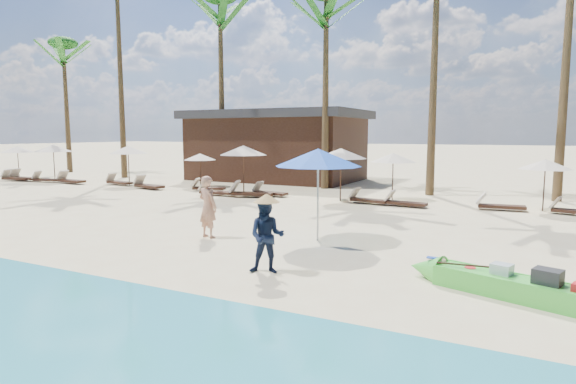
% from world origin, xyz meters
% --- Properties ---
extents(ground, '(240.00, 240.00, 0.00)m').
position_xyz_m(ground, '(0.00, 0.00, 0.00)').
color(ground, beige).
rests_on(ground, ground).
extents(wet_sand_strip, '(240.00, 4.50, 0.01)m').
position_xyz_m(wet_sand_strip, '(0.00, -5.00, 0.00)').
color(wet_sand_strip, tan).
rests_on(wet_sand_strip, ground).
extents(green_canoe, '(4.81, 1.82, 0.63)m').
position_xyz_m(green_canoe, '(6.40, -0.07, 0.21)').
color(green_canoe, '#47CE3F').
rests_on(green_canoe, ground).
extents(tourist, '(0.71, 0.53, 1.75)m').
position_xyz_m(tourist, '(-1.59, 1.57, 0.87)').
color(tourist, tan).
rests_on(tourist, ground).
extents(vendor_green, '(0.92, 0.82, 1.56)m').
position_xyz_m(vendor_green, '(1.57, -0.68, 0.78)').
color(vendor_green, '#141E39').
rests_on(vendor_green, ground).
extents(blue_umbrella, '(2.33, 2.33, 2.51)m').
position_xyz_m(blue_umbrella, '(1.30, 2.62, 2.27)').
color(blue_umbrella, '#99999E').
rests_on(blue_umbrella, ground).
extents(resort_parasol_0, '(2.02, 2.02, 2.08)m').
position_xyz_m(resort_parasol_0, '(-23.38, 10.61, 1.88)').
color(resort_parasol_0, '#351E16').
rests_on(resort_parasol_0, ground).
extents(lounger_0_left, '(1.97, 0.68, 0.66)m').
position_xyz_m(lounger_0_left, '(-21.55, 9.61, 0.22)').
color(lounger_0_left, '#351E16').
rests_on(lounger_0_left, ground).
extents(lounger_0_right, '(1.96, 0.97, 0.64)m').
position_xyz_m(lounger_0_right, '(-21.80, 9.30, 0.21)').
color(lounger_0_right, '#351E16').
rests_on(lounger_0_right, ground).
extents(resort_parasol_1, '(2.16, 2.16, 2.23)m').
position_xyz_m(resort_parasol_1, '(-19.65, 10.42, 2.01)').
color(resort_parasol_1, '#351E16').
rests_on(resort_parasol_1, ground).
extents(lounger_1_left, '(1.79, 0.83, 0.59)m').
position_xyz_m(lounger_1_left, '(-19.64, 9.73, 0.20)').
color(lounger_1_left, '#351E16').
rests_on(lounger_1_left, ground).
extents(lounger_1_right, '(1.99, 0.74, 0.66)m').
position_xyz_m(lounger_1_right, '(-17.53, 9.80, 0.22)').
color(lounger_1_right, '#351E16').
rests_on(lounger_1_right, ground).
extents(resort_parasol_2, '(2.15, 2.15, 2.21)m').
position_xyz_m(resort_parasol_2, '(-13.75, 10.68, 2.00)').
color(resort_parasol_2, '#351E16').
rests_on(resort_parasol_2, ground).
extents(lounger_2_left, '(1.81, 0.67, 0.60)m').
position_xyz_m(lounger_2_left, '(-14.41, 10.52, 0.20)').
color(lounger_2_left, '#351E16').
rests_on(lounger_2_left, ground).
extents(resort_parasol_3, '(1.77, 1.77, 1.82)m').
position_xyz_m(resort_parasol_3, '(-9.68, 11.84, 1.65)').
color(resort_parasol_3, '#351E16').
rests_on(resort_parasol_3, ground).
extents(lounger_3_left, '(2.00, 0.91, 0.65)m').
position_xyz_m(lounger_3_left, '(-11.58, 9.81, 0.22)').
color(lounger_3_left, '#351E16').
rests_on(lounger_3_left, ground).
extents(lounger_3_right, '(1.78, 1.00, 0.58)m').
position_xyz_m(lounger_3_right, '(-8.25, 10.47, 0.19)').
color(lounger_3_right, '#351E16').
rests_on(lounger_3_right, ground).
extents(resort_parasol_4, '(2.28, 2.28, 2.35)m').
position_xyz_m(resort_parasol_4, '(-5.80, 10.11, 2.11)').
color(resort_parasol_4, '#351E16').
rests_on(resort_parasol_4, ground).
extents(lounger_4_left, '(1.80, 0.67, 0.60)m').
position_xyz_m(lounger_4_left, '(-6.86, 9.23, 0.20)').
color(lounger_4_left, '#351E16').
rests_on(lounger_4_left, ground).
extents(lounger_4_right, '(2.07, 1.11, 0.67)m').
position_xyz_m(lounger_4_right, '(-5.05, 9.38, 0.22)').
color(lounger_4_right, '#351E16').
rests_on(lounger_4_right, ground).
extents(resort_parasol_5, '(2.21, 2.21, 2.28)m').
position_xyz_m(resort_parasol_5, '(-0.92, 10.18, 2.06)').
color(resort_parasol_5, '#351E16').
rests_on(resort_parasol_5, ground).
extents(lounger_5_left, '(1.76, 0.68, 0.58)m').
position_xyz_m(lounger_5_left, '(-4.50, 10.18, 0.19)').
color(lounger_5_left, '#351E16').
rests_on(lounger_5_left, ground).
extents(resort_parasol_6, '(2.01, 2.01, 2.07)m').
position_xyz_m(resort_parasol_6, '(1.02, 11.49, 1.86)').
color(resort_parasol_6, '#351E16').
rests_on(resort_parasol_6, ground).
extents(lounger_6_left, '(1.76, 0.82, 0.58)m').
position_xyz_m(lounger_6_left, '(0.36, 9.95, 0.19)').
color(lounger_6_left, '#351E16').
rests_on(lounger_6_left, ground).
extents(lounger_6_right, '(1.69, 0.64, 0.56)m').
position_xyz_m(lounger_6_right, '(1.92, 9.81, 0.19)').
color(lounger_6_right, '#351E16').
rests_on(lounger_6_right, ground).
extents(resort_parasol_7, '(1.90, 1.90, 1.96)m').
position_xyz_m(resort_parasol_7, '(6.87, 11.08, 1.77)').
color(resort_parasol_7, '#351E16').
rests_on(resort_parasol_7, ground).
extents(lounger_7_left, '(1.82, 0.75, 0.60)m').
position_xyz_m(lounger_7_left, '(5.35, 10.53, 0.20)').
color(lounger_7_left, '#351E16').
rests_on(lounger_7_left, ground).
extents(lounger_7_right, '(1.71, 0.91, 0.56)m').
position_xyz_m(lounger_7_right, '(7.82, 10.56, 0.19)').
color(lounger_7_right, '#351E16').
rests_on(lounger_7_right, ground).
extents(palm_0, '(2.08, 2.08, 9.90)m').
position_xyz_m(palm_0, '(-24.62, 15.48, 8.11)').
color(palm_0, brown).
rests_on(palm_0, ground).
extents(palm_1, '(2.08, 2.08, 13.60)m').
position_xyz_m(palm_1, '(-17.59, 14.06, 10.82)').
color(palm_1, brown).
rests_on(palm_1, ground).
extents(palm_2, '(2.08, 2.08, 11.33)m').
position_xyz_m(palm_2, '(-10.45, 15.08, 9.18)').
color(palm_2, brown).
rests_on(palm_2, ground).
extents(palm_3, '(2.08, 2.08, 10.52)m').
position_xyz_m(palm_3, '(-3.36, 14.27, 8.58)').
color(palm_3, brown).
rests_on(palm_3, ground).
extents(pavilion_west, '(10.80, 6.60, 4.30)m').
position_xyz_m(pavilion_west, '(-8.00, 17.50, 2.19)').
color(pavilion_west, '#351E16').
rests_on(pavilion_west, ground).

